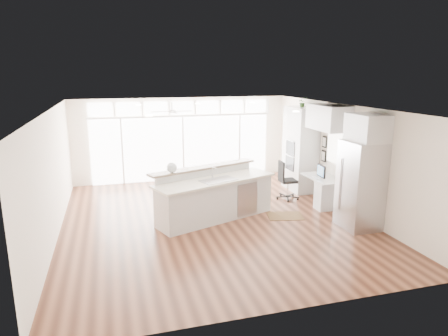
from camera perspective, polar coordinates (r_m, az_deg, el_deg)
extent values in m
cube|color=#452215|center=(9.77, -1.59, -7.44)|extent=(7.00, 8.00, 0.02)
cube|color=white|center=(9.16, -1.71, 8.60)|extent=(7.00, 8.00, 0.02)
cube|color=white|center=(13.22, -5.95, 4.14)|extent=(7.00, 0.04, 2.70)
cube|color=white|center=(5.75, 8.36, -8.38)|extent=(7.00, 0.04, 2.70)
cube|color=white|center=(9.19, -23.31, -1.04)|extent=(0.04, 8.00, 2.70)
cube|color=white|center=(10.76, 16.72, 1.50)|extent=(0.04, 8.00, 2.70)
cube|color=white|center=(13.21, -5.87, 2.81)|extent=(5.80, 0.06, 2.08)
cube|color=white|center=(13.03, -6.02, 8.57)|extent=(5.90, 0.06, 0.40)
cube|color=white|center=(10.95, 15.78, 2.83)|extent=(0.04, 0.85, 0.85)
cube|color=silver|center=(11.82, -7.46, 8.52)|extent=(1.16, 1.16, 0.32)
cube|color=white|center=(9.36, -2.01, 8.58)|extent=(3.40, 3.00, 0.02)
cube|color=silver|center=(12.15, 10.85, 2.67)|extent=(0.64, 1.20, 2.50)
cube|color=silver|center=(11.05, 13.94, -3.21)|extent=(0.72, 1.30, 0.76)
cube|color=silver|center=(10.69, 14.72, 6.98)|extent=(0.64, 1.30, 0.64)
cube|color=#AEAEB2|center=(9.54, 18.92, -2.32)|extent=(0.76, 0.90, 2.00)
cube|color=silver|center=(9.32, 19.83, 5.42)|extent=(0.64, 0.90, 0.60)
cube|color=black|center=(11.50, 14.13, 2.66)|extent=(0.06, 0.22, 0.80)
cube|color=silver|center=(9.64, -1.22, -3.83)|extent=(3.28, 2.16, 1.22)
cube|color=#3C2513|center=(10.10, 8.71, -6.79)|extent=(0.97, 0.79, 0.01)
cube|color=black|center=(11.30, 9.13, -1.75)|extent=(0.59, 0.55, 1.08)
sphere|color=silver|center=(9.29, -7.47, 0.07)|extent=(0.29, 0.29, 0.24)
cube|color=black|center=(10.87, 13.74, -0.40)|extent=(0.11, 0.44, 0.37)
cube|color=white|center=(10.83, 12.90, -1.36)|extent=(0.15, 0.32, 0.02)
imported|color=#2B5022|center=(11.98, 11.14, 9.06)|extent=(0.26, 0.29, 0.22)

